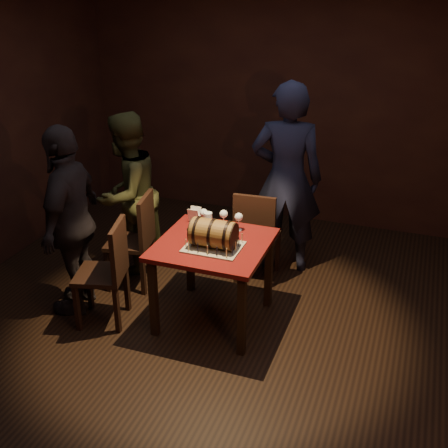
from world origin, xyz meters
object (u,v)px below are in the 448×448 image
object	(u,v)px
pint_of_ale	(208,221)
chair_left_front	(109,268)
person_left_rear	(127,194)
wine_glass_right	(239,218)
person_back	(286,179)
wine_glass_mid	(224,215)
wine_glass_left	(204,214)
person_left_front	(71,221)
chair_left_rear	(137,236)
pub_table	(213,254)
barrel_cake	(213,233)
chair_back	(256,232)

from	to	relation	value
pint_of_ale	chair_left_front	world-z (taller)	chair_left_front
person_left_rear	wine_glass_right	bearing A→B (deg)	85.15
person_back	wine_glass_mid	bearing A→B (deg)	57.25
wine_glass_left	person_left_front	size ratio (longest dim) A/B	0.10
wine_glass_mid	pint_of_ale	distance (m)	0.15
person_left_rear	chair_left_rear	bearing A→B (deg)	48.72
pint_of_ale	person_left_front	size ratio (longest dim) A/B	0.09
wine_glass_mid	person_left_front	size ratio (longest dim) A/B	0.10
pint_of_ale	pub_table	bearing A→B (deg)	-59.67
barrel_cake	person_back	size ratio (longest dim) A/B	0.22
wine_glass_mid	pint_of_ale	world-z (taller)	wine_glass_mid
person_left_rear	person_left_front	bearing A→B (deg)	2.17
chair_left_rear	pub_table	bearing A→B (deg)	-18.79
chair_back	barrel_cake	bearing A→B (deg)	-97.00
chair_back	chair_left_rear	bearing A→B (deg)	-155.48
chair_back	person_back	distance (m)	0.60
chair_left_rear	chair_left_front	size ratio (longest dim) A/B	1.00
chair_back	person_back	world-z (taller)	person_back
chair_back	chair_left_rear	size ratio (longest dim) A/B	1.00
chair_left_rear	chair_left_front	bearing A→B (deg)	-84.04
wine_glass_left	pint_of_ale	xyz separation A→B (m)	(0.06, -0.04, -0.05)
wine_glass_mid	chair_left_rear	distance (m)	0.93
pint_of_ale	person_back	world-z (taller)	person_back
pub_table	pint_of_ale	size ratio (longest dim) A/B	6.00
chair_back	person_back	size ratio (longest dim) A/B	0.49
person_back	person_left_rear	bearing A→B (deg)	10.29
wine_glass_mid	chair_left_rear	bearing A→B (deg)	-179.38
wine_glass_mid	pint_of_ale	size ratio (longest dim) A/B	1.07
pub_table	person_left_rear	xyz separation A→B (m)	(-1.13, 0.59, 0.16)
wine_glass_mid	person_back	world-z (taller)	person_back
chair_back	person_left_front	xyz separation A→B (m)	(-1.36, -0.97, 0.32)
chair_back	person_left_front	distance (m)	1.70
person_left_front	pub_table	bearing A→B (deg)	88.50
wine_glass_left	wine_glass_mid	size ratio (longest dim) A/B	1.00
barrel_cake	person_left_rear	bearing A→B (deg)	149.70
wine_glass_mid	chair_left_front	size ratio (longest dim) A/B	0.17
chair_left_rear	person_left_front	xyz separation A→B (m)	(-0.34, -0.51, 0.32)
barrel_cake	chair_left_rear	distance (m)	1.06
chair_left_front	person_left_rear	world-z (taller)	person_left_rear
pub_table	chair_left_front	bearing A→B (deg)	-158.67
person_left_front	wine_glass_left	bearing A→B (deg)	103.99
barrel_cake	wine_glass_right	bearing A→B (deg)	77.25
wine_glass_right	chair_left_rear	xyz separation A→B (m)	(-1.00, 0.01, -0.35)
pub_table	person_left_front	distance (m)	1.25
person_back	pint_of_ale	bearing A→B (deg)	52.87
wine_glass_right	chair_back	bearing A→B (deg)	87.75
barrel_cake	pint_of_ale	size ratio (longest dim) A/B	2.75
barrel_cake	wine_glass_mid	distance (m)	0.40
wine_glass_mid	wine_glass_left	bearing A→B (deg)	-168.51
pub_table	chair_left_rear	xyz separation A→B (m)	(-0.88, 0.30, -0.12)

